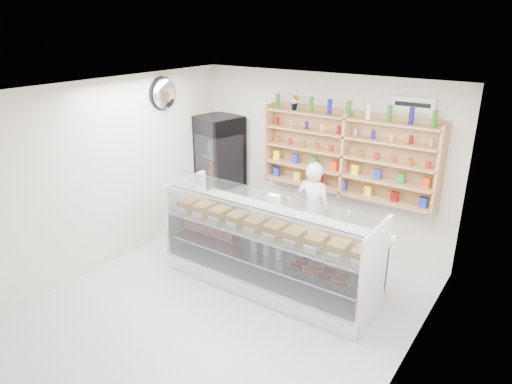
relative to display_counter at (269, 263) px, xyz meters
The scene contains 8 objects.
room 1.26m from the display_counter, 104.30° to the right, with size 5.00×5.00×5.00m.
display_counter is the anchor object (origin of this frame).
shop_worker 1.24m from the display_counter, 87.25° to the left, with size 0.57×0.37×1.56m, color silver.
drinks_cooler 2.56m from the display_counter, 144.68° to the left, with size 0.84×0.82×1.97m.
wall_shelving 2.08m from the display_counter, 78.90° to the left, with size 2.84×0.28×1.33m.
potted_plant 2.62m from the display_counter, 110.07° to the left, with size 0.14×0.11×0.26m, color #1E6626.
security_mirror 3.18m from the display_counter, 167.95° to the left, with size 0.15×0.50×0.50m, color silver.
wall_sign 3.00m from the display_counter, 55.40° to the left, with size 0.62×0.03×0.20m, color white.
Camera 1 is at (3.24, -4.03, 3.56)m, focal length 32.00 mm.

